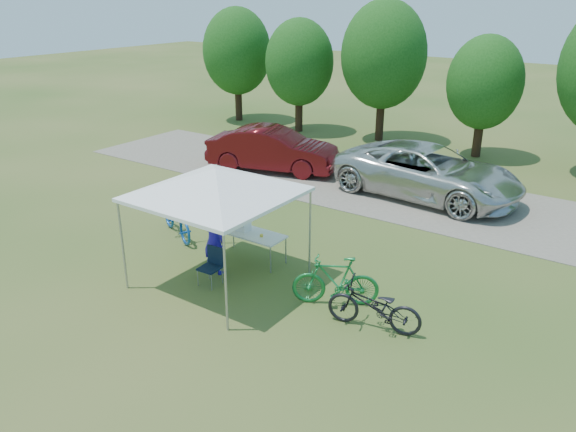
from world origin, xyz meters
name	(u,v)px	position (x,y,z in m)	size (l,w,h in m)	color
ground	(221,280)	(0.00, 0.00, 0.00)	(100.00, 100.00, 0.00)	#2D5119
gravel_strip	(375,189)	(0.00, 8.00, 0.01)	(24.00, 5.00, 0.02)	gray
canopy	(215,172)	(0.00, 0.00, 2.65)	(4.53, 4.53, 3.00)	#A5A5AA
treeline	(442,65)	(-0.29, 14.05, 3.53)	(24.89, 4.28, 6.30)	#382314
folding_table	(251,234)	(-0.11, 1.28, 0.69)	(1.79, 0.75, 0.74)	white
folding_chair	(212,263)	(-0.06, -0.19, 0.52)	(0.47, 0.49, 0.88)	black
cooler	(241,224)	(-0.40, 1.28, 0.90)	(0.45, 0.31, 0.32)	white
ice_cream_cup	(261,236)	(0.27, 1.23, 0.77)	(0.08, 0.08, 0.06)	yellow
cyclist	(214,240)	(-0.38, 0.24, 0.84)	(0.61, 0.40, 1.68)	#2315AD
bike_blue	(177,217)	(-2.71, 1.29, 0.55)	(0.72, 2.08, 1.09)	#134EA8
bike_green	(336,281)	(2.73, 0.61, 0.56)	(0.53, 1.86, 1.12)	#1B7C39
bike_dark	(374,307)	(3.85, 0.20, 0.50)	(0.66, 1.91, 1.00)	black
minivan	(428,172)	(1.71, 8.24, 0.86)	(2.80, 6.07, 1.69)	silver
sedan	(273,149)	(-4.17, 7.74, 0.82)	(1.70, 4.88, 1.61)	#540E11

